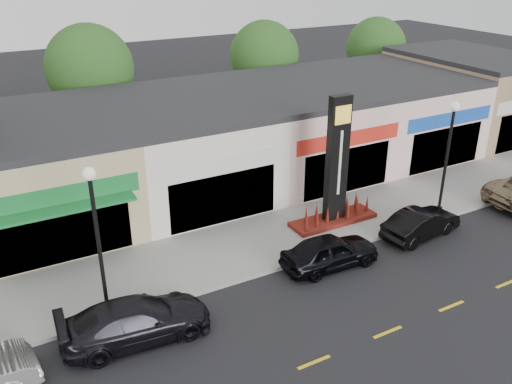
{
  "coord_description": "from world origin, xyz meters",
  "views": [
    {
      "loc": [
        -10.96,
        -13.67,
        11.9
      ],
      "look_at": [
        -1.21,
        4.0,
        2.68
      ],
      "focal_mm": 38.0,
      "sensor_mm": 36.0,
      "label": 1
    }
  ],
  "objects_px": {
    "car_black_conv": "(421,223)",
    "pylon_sign": "(336,180)",
    "lamp_east_near": "(448,148)",
    "car_black_sedan": "(330,251)",
    "car_dark_sedan": "(136,321)",
    "lamp_west_near": "(96,228)"
  },
  "relations": [
    {
      "from": "pylon_sign",
      "to": "car_dark_sedan",
      "type": "relative_size",
      "value": 1.22
    },
    {
      "from": "pylon_sign",
      "to": "car_black_conv",
      "type": "bearing_deg",
      "value": -45.67
    },
    {
      "from": "lamp_west_near",
      "to": "car_dark_sedan",
      "type": "xyz_separation_m",
      "value": [
        0.53,
        -1.72,
        -2.76
      ]
    },
    {
      "from": "car_dark_sedan",
      "to": "car_black_sedan",
      "type": "height_order",
      "value": "car_dark_sedan"
    },
    {
      "from": "pylon_sign",
      "to": "lamp_east_near",
      "type": "bearing_deg",
      "value": -18.75
    },
    {
      "from": "pylon_sign",
      "to": "car_black_sedan",
      "type": "distance_m",
      "value": 4.0
    },
    {
      "from": "lamp_east_near",
      "to": "car_black_conv",
      "type": "distance_m",
      "value": 3.79
    },
    {
      "from": "car_black_sedan",
      "to": "car_black_conv",
      "type": "bearing_deg",
      "value": -86.98
    },
    {
      "from": "lamp_east_near",
      "to": "car_black_conv",
      "type": "xyz_separation_m",
      "value": [
        -2.27,
        -1.09,
        -2.82
      ]
    },
    {
      "from": "lamp_east_near",
      "to": "car_black_sedan",
      "type": "xyz_separation_m",
      "value": [
        -7.3,
        -1.17,
        -2.78
      ]
    },
    {
      "from": "pylon_sign",
      "to": "car_black_sedan",
      "type": "relative_size",
      "value": 1.47
    },
    {
      "from": "car_black_sedan",
      "to": "pylon_sign",
      "type": "bearing_deg",
      "value": -36.56
    },
    {
      "from": "car_black_conv",
      "to": "pylon_sign",
      "type": "bearing_deg",
      "value": 37.06
    },
    {
      "from": "lamp_west_near",
      "to": "pylon_sign",
      "type": "xyz_separation_m",
      "value": [
        11.0,
        1.7,
        -1.2
      ]
    },
    {
      "from": "pylon_sign",
      "to": "car_black_conv",
      "type": "xyz_separation_m",
      "value": [
        2.73,
        -2.79,
        -1.62
      ]
    },
    {
      "from": "lamp_east_near",
      "to": "car_black_conv",
      "type": "bearing_deg",
      "value": -154.28
    },
    {
      "from": "car_dark_sedan",
      "to": "lamp_west_near",
      "type": "bearing_deg",
      "value": 21.04
    },
    {
      "from": "lamp_west_near",
      "to": "pylon_sign",
      "type": "bearing_deg",
      "value": 8.77
    },
    {
      "from": "pylon_sign",
      "to": "car_dark_sedan",
      "type": "height_order",
      "value": "pylon_sign"
    },
    {
      "from": "car_dark_sedan",
      "to": "car_black_sedan",
      "type": "distance_m",
      "value": 8.19
    },
    {
      "from": "lamp_east_near",
      "to": "car_black_conv",
      "type": "relative_size",
      "value": 1.38
    },
    {
      "from": "car_dark_sedan",
      "to": "car_black_conv",
      "type": "distance_m",
      "value": 13.21
    }
  ]
}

